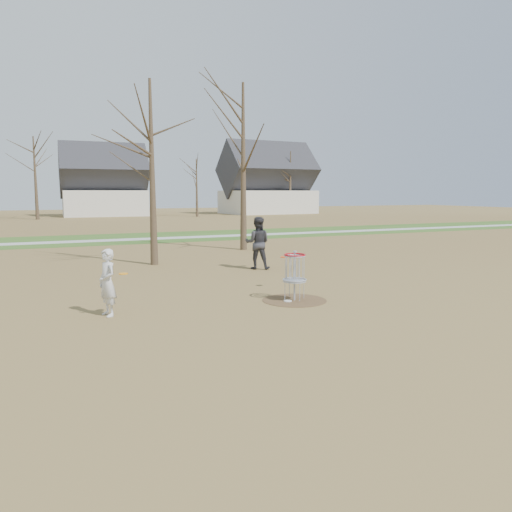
{
  "coord_description": "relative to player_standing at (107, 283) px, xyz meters",
  "views": [
    {
      "loc": [
        -6.56,
        -11.99,
        3.0
      ],
      "look_at": [
        -0.5,
        1.5,
        1.1
      ],
      "focal_mm": 35.0,
      "sensor_mm": 36.0,
      "label": 1
    }
  ],
  "objects": [
    {
      "name": "ground",
      "position": [
        4.98,
        -0.33,
        -0.82
      ],
      "size": [
        160.0,
        160.0,
        0.0
      ],
      "primitive_type": "plane",
      "color": "brown",
      "rests_on": "ground"
    },
    {
      "name": "player_throwing",
      "position": [
        6.42,
        5.34,
        0.2
      ],
      "size": [
        1.25,
        1.16,
        2.05
      ],
      "primitive_type": "imported",
      "rotation": [
        0.0,
        0.0,
        2.64
      ],
      "color": "#303034",
      "rests_on": "ground"
    },
    {
      "name": "green_band",
      "position": [
        4.98,
        20.67,
        -0.82
      ],
      "size": [
        160.0,
        8.0,
        0.01
      ],
      "primitive_type": "cube",
      "color": "#2D5119",
      "rests_on": "ground"
    },
    {
      "name": "discs_in_play",
      "position": [
        3.05,
        0.62,
        0.2
      ],
      "size": [
        5.35,
        1.69,
        0.07
      ],
      "color": "#F0480C",
      "rests_on": "ground"
    },
    {
      "name": "disc_golf_basket",
      "position": [
        4.98,
        -0.33,
        0.09
      ],
      "size": [
        0.64,
        0.64,
        1.35
      ],
      "color": "#9EA3AD",
      "rests_on": "ground"
    },
    {
      "name": "disc_grounded",
      "position": [
        4.73,
        -0.4,
        -0.8
      ],
      "size": [
        0.22,
        0.22,
        0.02
      ],
      "primitive_type": "cylinder",
      "color": "white",
      "rests_on": "dirt_circle"
    },
    {
      "name": "dirt_circle",
      "position": [
        4.98,
        -0.33,
        -0.82
      ],
      "size": [
        1.8,
        1.8,
        0.01
      ],
      "primitive_type": "cylinder",
      "color": "#47331E",
      "rests_on": "ground"
    },
    {
      "name": "player_standing",
      "position": [
        0.0,
        0.0,
        0.0
      ],
      "size": [
        0.55,
        0.69,
        1.64
      ],
      "primitive_type": "imported",
      "rotation": [
        0.0,
        0.0,
        -1.27
      ],
      "color": "silver",
      "rests_on": "ground"
    },
    {
      "name": "houses_row",
      "position": [
        9.3,
        52.23,
        2.7
      ],
      "size": [
        56.51,
        10.01,
        7.26
      ],
      "color": "silver",
      "rests_on": "ground"
    },
    {
      "name": "footpath",
      "position": [
        4.98,
        19.67,
        -0.81
      ],
      "size": [
        160.0,
        1.5,
        0.01
      ],
      "primitive_type": "cube",
      "color": "#9E9E99",
      "rests_on": "green_band"
    },
    {
      "name": "bare_trees",
      "position": [
        6.76,
        35.46,
        4.52
      ],
      "size": [
        52.62,
        44.98,
        9.0
      ],
      "color": "#382B1E",
      "rests_on": "ground"
    }
  ]
}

